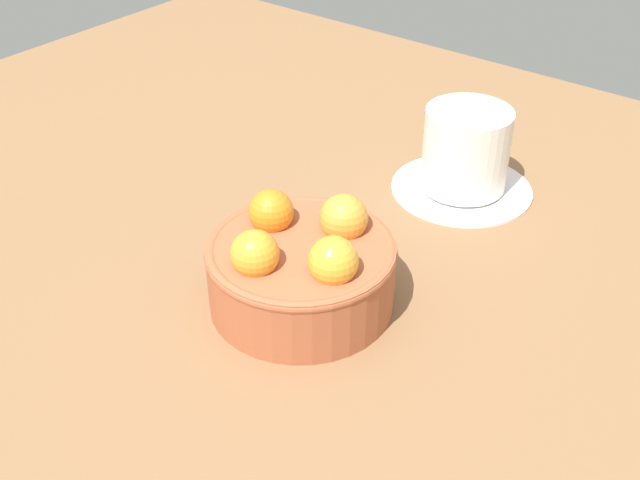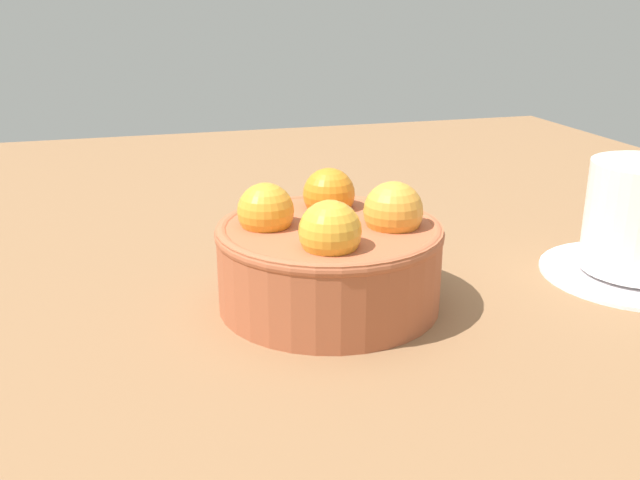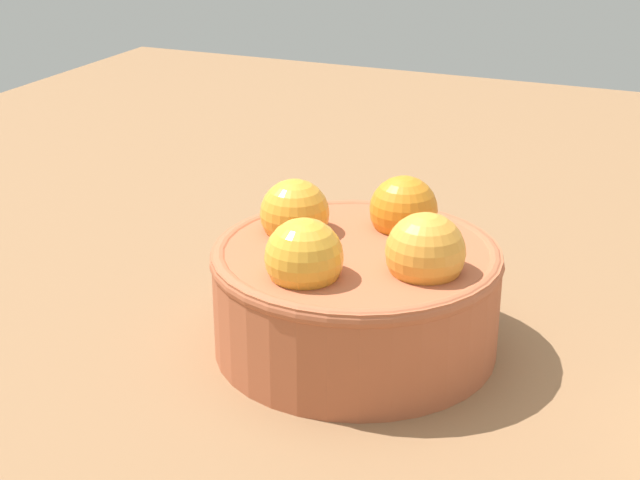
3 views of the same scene
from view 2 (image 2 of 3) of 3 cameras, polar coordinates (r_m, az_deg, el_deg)
name	(u,v)px [view 2 (image 2 of 3)]	position (r cm, az deg, el deg)	size (l,w,h in cm)	color
ground_plane	(329,323)	(49.57, 0.72, -6.73)	(130.73, 111.74, 3.04)	brown
terracotta_bowl	(330,254)	(47.51, 0.77, -1.13)	(15.22, 15.22, 8.64)	#AD5938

